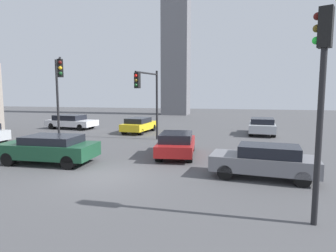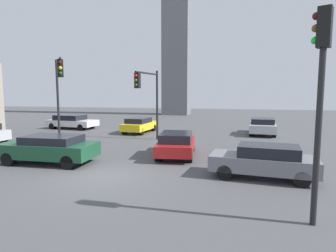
{
  "view_description": "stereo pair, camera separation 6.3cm",
  "coord_description": "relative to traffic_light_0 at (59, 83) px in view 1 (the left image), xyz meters",
  "views": [
    {
      "loc": [
        5.35,
        -11.13,
        3.56
      ],
      "look_at": [
        1.59,
        5.72,
        1.55
      ],
      "focal_mm": 31.05,
      "sensor_mm": 36.0,
      "label": 1
    },
    {
      "loc": [
        5.41,
        -11.12,
        3.56
      ],
      "look_at": [
        1.59,
        5.72,
        1.55
      ],
      "focal_mm": 31.05,
      "sensor_mm": 36.0,
      "label": 2
    }
  ],
  "objects": [
    {
      "name": "ground_plane",
      "position": [
        5.44,
        -5.43,
        -4.12
      ],
      "size": [
        103.94,
        103.94,
        0.0
      ],
      "primitive_type": "plane",
      "color": "#4C4C4F"
    },
    {
      "name": "traffic_light_0",
      "position": [
        0.0,
        0.0,
        0.0
      ],
      "size": [
        2.63,
        3.5,
        5.79
      ],
      "rotation": [
        0.0,
        0.0,
        -0.94
      ],
      "color": "black",
      "rests_on": "ground_plane"
    },
    {
      "name": "traffic_light_1",
      "position": [
        4.96,
        3.06,
        -0.47
      ],
      "size": [
        0.79,
        3.35,
        5.14
      ],
      "rotation": [
        0.0,
        0.0,
        -1.75
      ],
      "color": "black",
      "rests_on": "ground_plane"
    },
    {
      "name": "traffic_light_2",
      "position": [
        13.0,
        -8.37,
        -0.19
      ],
      "size": [
        0.49,
        0.42,
        5.68
      ],
      "rotation": [
        0.0,
        0.0,
        2.72
      ],
      "color": "black",
      "rests_on": "ground_plane"
    },
    {
      "name": "car_0",
      "position": [
        13.27,
        9.05,
        -3.38
      ],
      "size": [
        2.44,
        4.67,
        1.39
      ],
      "rotation": [
        0.0,
        0.0,
        1.49
      ],
      "color": "#ADB2B7",
      "rests_on": "ground_plane"
    },
    {
      "name": "car_1",
      "position": [
        1.84,
        -3.85,
        -3.35
      ],
      "size": [
        4.73,
        2.21,
        1.41
      ],
      "rotation": [
        0.0,
        0.0,
        3.16
      ],
      "color": "#19472D",
      "rests_on": "ground_plane"
    },
    {
      "name": "car_2",
      "position": [
        12.13,
        -4.18,
        -3.37
      ],
      "size": [
        4.44,
        2.25,
        1.4
      ],
      "rotation": [
        0.0,
        0.0,
        3.03
      ],
      "color": "slate",
      "rests_on": "ground_plane"
    },
    {
      "name": "car_4",
      "position": [
        2.73,
        7.76,
        -3.41
      ],
      "size": [
        2.24,
        4.3,
        1.33
      ],
      "rotation": [
        0.0,
        0.0,
        1.47
      ],
      "color": "yellow",
      "rests_on": "ground_plane"
    },
    {
      "name": "car_5",
      "position": [
        7.77,
        -0.86,
        -3.41
      ],
      "size": [
        2.32,
        4.43,
        1.34
      ],
      "rotation": [
        0.0,
        0.0,
        1.67
      ],
      "color": "maroon",
      "rests_on": "ground_plane"
    },
    {
      "name": "car_6",
      "position": [
        -4.65,
        8.98,
        -3.4
      ],
      "size": [
        4.95,
        2.61,
        1.35
      ],
      "rotation": [
        0.0,
        0.0,
        -0.1
      ],
      "color": "silver",
      "rests_on": "ground_plane"
    }
  ]
}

